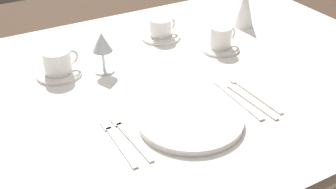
{
  "coord_description": "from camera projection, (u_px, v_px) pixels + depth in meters",
  "views": [
    {
      "loc": [
        -0.46,
        -0.99,
        1.41
      ],
      "look_at": [
        0.03,
        -0.1,
        0.76
      ],
      "focal_mm": 46.0,
      "sensor_mm": 36.0,
      "label": 1
    }
  ],
  "objects": [
    {
      "name": "fork_outer",
      "position": [
        129.0,
        136.0,
        1.08
      ],
      "size": [
        0.03,
        0.21,
        0.0
      ],
      "color": "beige",
      "rests_on": "dining_table"
    },
    {
      "name": "dining_table",
      "position": [
        142.0,
        109.0,
        1.33
      ],
      "size": [
        1.8,
        1.11,
        0.74
      ],
      "color": "white",
      "rests_on": "ground"
    },
    {
      "name": "saucer_far",
      "position": [
        59.0,
        73.0,
        1.34
      ],
      "size": [
        0.14,
        0.14,
        0.01
      ],
      "primitive_type": "cylinder",
      "color": "white",
      "rests_on": "dining_table"
    },
    {
      "name": "napkin_folded",
      "position": [
        245.0,
        8.0,
        1.62
      ],
      "size": [
        0.08,
        0.08,
        0.14
      ],
      "primitive_type": "cone",
      "color": "white",
      "rests_on": "dining_table"
    },
    {
      "name": "coffee_cup_far",
      "position": [
        58.0,
        61.0,
        1.32
      ],
      "size": [
        0.11,
        0.09,
        0.07
      ],
      "color": "white",
      "rests_on": "saucer_far"
    },
    {
      "name": "wine_glass_left",
      "position": [
        102.0,
        45.0,
        1.31
      ],
      "size": [
        0.06,
        0.06,
        0.13
      ],
      "color": "silver",
      "rests_on": "dining_table"
    },
    {
      "name": "coffee_cup_left",
      "position": [
        161.0,
        27.0,
        1.55
      ],
      "size": [
        0.1,
        0.08,
        0.06
      ],
      "color": "white",
      "rests_on": "saucer_left"
    },
    {
      "name": "fork_inner",
      "position": [
        117.0,
        141.0,
        1.06
      ],
      "size": [
        0.02,
        0.2,
        0.0
      ],
      "color": "beige",
      "rests_on": "dining_table"
    },
    {
      "name": "spoon_dessert",
      "position": [
        248.0,
        90.0,
        1.26
      ],
      "size": [
        0.03,
        0.23,
        0.01
      ],
      "color": "beige",
      "rests_on": "dining_table"
    },
    {
      "name": "saucer_left",
      "position": [
        161.0,
        36.0,
        1.57
      ],
      "size": [
        0.14,
        0.14,
        0.01
      ],
      "primitive_type": "cylinder",
      "color": "white",
      "rests_on": "dining_table"
    },
    {
      "name": "dinner_knife",
      "position": [
        239.0,
        101.0,
        1.21
      ],
      "size": [
        0.02,
        0.22,
        0.0
      ],
      "color": "beige",
      "rests_on": "dining_table"
    },
    {
      "name": "dinner_plate",
      "position": [
        190.0,
        120.0,
        1.12
      ],
      "size": [
        0.28,
        0.28,
        0.02
      ],
      "primitive_type": "cylinder",
      "color": "white",
      "rests_on": "dining_table"
    },
    {
      "name": "spoon_soup",
      "position": [
        242.0,
        95.0,
        1.24
      ],
      "size": [
        0.03,
        0.23,
        0.01
      ],
      "color": "beige",
      "rests_on": "dining_table"
    },
    {
      "name": "coffee_cup_right",
      "position": [
        221.0,
        37.0,
        1.46
      ],
      "size": [
        0.1,
        0.07,
        0.07
      ],
      "color": "white",
      "rests_on": "saucer_right"
    },
    {
      "name": "saucer_right",
      "position": [
        220.0,
        48.0,
        1.49
      ],
      "size": [
        0.13,
        0.13,
        0.01
      ],
      "primitive_type": "cylinder",
      "color": "white",
      "rests_on": "dining_table"
    }
  ]
}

